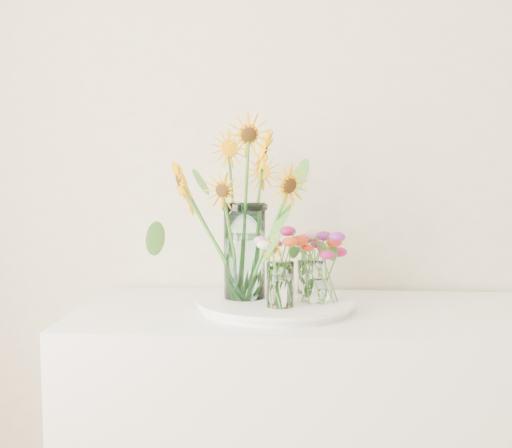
% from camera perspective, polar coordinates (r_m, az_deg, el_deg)
% --- Properties ---
extents(tray, '(0.43, 0.43, 0.02)m').
position_cam_1_polar(tray, '(1.87, 1.75, -7.22)').
color(tray, white).
rests_on(tray, counter).
extents(mason_jar, '(0.15, 0.15, 0.28)m').
position_cam_1_polar(mason_jar, '(1.87, -1.02, -2.43)').
color(mason_jar, '#ACE3E0').
rests_on(mason_jar, tray).
extents(sunflower_bouquet, '(0.84, 0.84, 0.54)m').
position_cam_1_polar(sunflower_bouquet, '(1.85, -1.03, 1.48)').
color(sunflower_bouquet, '#FAAD05').
rests_on(sunflower_bouquet, tray).
extents(small_vase_a, '(0.09, 0.09, 0.13)m').
position_cam_1_polar(small_vase_a, '(1.76, 2.16, -5.46)').
color(small_vase_a, white).
rests_on(small_vase_a, tray).
extents(wildflower_posy_a, '(0.19, 0.19, 0.22)m').
position_cam_1_polar(wildflower_posy_a, '(1.76, 2.16, -4.01)').
color(wildflower_posy_a, red).
rests_on(wildflower_posy_a, tray).
extents(small_vase_b, '(0.09, 0.09, 0.12)m').
position_cam_1_polar(small_vase_b, '(1.83, 5.51, -5.17)').
color(small_vase_b, white).
rests_on(small_vase_b, tray).
extents(wildflower_posy_b, '(0.22, 0.22, 0.21)m').
position_cam_1_polar(wildflower_posy_b, '(1.83, 5.53, -3.78)').
color(wildflower_posy_b, red).
rests_on(wildflower_posy_b, tray).
extents(small_vase_c, '(0.08, 0.08, 0.11)m').
position_cam_1_polar(small_vase_c, '(1.95, 4.60, -4.77)').
color(small_vase_c, white).
rests_on(small_vase_c, tray).
extents(wildflower_posy_c, '(0.17, 0.17, 0.20)m').
position_cam_1_polar(wildflower_posy_c, '(1.94, 4.61, -3.46)').
color(wildflower_posy_c, red).
rests_on(wildflower_posy_c, tray).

